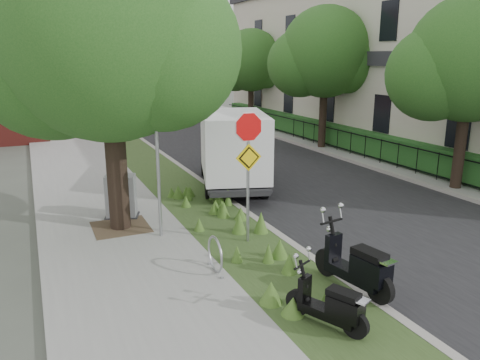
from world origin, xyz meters
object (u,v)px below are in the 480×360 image
object	(u,v)px
utility_cabinet	(121,197)
box_truck	(232,146)
scooter_near	(335,309)
sign_assembly	(248,151)
scooter_far	(361,271)

from	to	relation	value
utility_cabinet	box_truck	bearing A→B (deg)	23.88
scooter_near	box_truck	size ratio (longest dim) A/B	0.27
sign_assembly	box_truck	bearing A→B (deg)	70.78
scooter_far	utility_cabinet	distance (m)	6.97
scooter_far	sign_assembly	bearing A→B (deg)	104.93
scooter_far	utility_cabinet	xyz separation A→B (m)	(-3.24, 6.17, 0.12)
scooter_far	box_truck	world-z (taller)	box_truck
box_truck	utility_cabinet	size ratio (longest dim) A/B	4.49
scooter_far	utility_cabinet	world-z (taller)	utility_cabinet
sign_assembly	scooter_near	distance (m)	4.36
utility_cabinet	scooter_far	bearing A→B (deg)	-62.28
sign_assembly	scooter_far	bearing A→B (deg)	-75.07
sign_assembly	scooter_near	xyz separation A→B (m)	(-0.31, -3.94, -1.85)
scooter_far	box_truck	size ratio (longest dim) A/B	0.36
sign_assembly	utility_cabinet	world-z (taller)	sign_assembly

